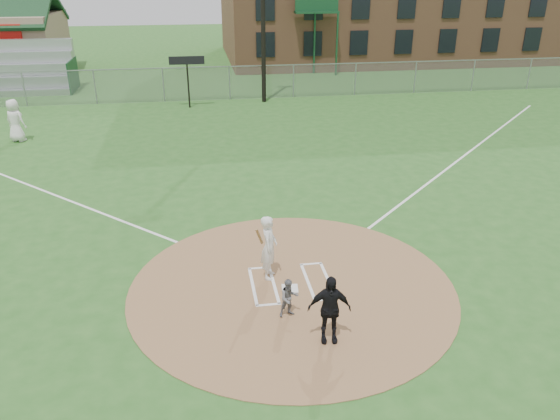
{
  "coord_description": "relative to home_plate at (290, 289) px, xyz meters",
  "views": [
    {
      "loc": [
        -2.18,
        -11.89,
        7.62
      ],
      "look_at": [
        0.0,
        2.0,
        1.3
      ],
      "focal_mm": 35.0,
      "sensor_mm": 36.0,
      "label": 1
    }
  ],
  "objects": [
    {
      "name": "outfield_fence",
      "position": [
        0.08,
        22.13,
        0.98
      ],
      "size": [
        56.08,
        0.08,
        2.03
      ],
      "color": "slate",
      "rests_on": "ground"
    },
    {
      "name": "ondeck_player",
      "position": [
        -10.47,
        14.8,
        0.96
      ],
      "size": [
        1.15,
        1.0,
        1.99
      ],
      "primitive_type": "imported",
      "rotation": [
        0.0,
        0.0,
        2.67
      ],
      "color": "white",
      "rests_on": "ground"
    },
    {
      "name": "umpire",
      "position": [
        0.48,
        -2.17,
        0.79
      ],
      "size": [
        0.99,
        0.51,
        1.61
      ],
      "primitive_type": "imported",
      "rotation": [
        0.0,
        0.0,
        -0.12
      ],
      "color": "black",
      "rests_on": "dirt_circle"
    },
    {
      "name": "batter_at_plate",
      "position": [
        -0.44,
        0.7,
        0.87
      ],
      "size": [
        0.73,
        1.06,
        1.78
      ],
      "color": "silver",
      "rests_on": "dirt_circle"
    },
    {
      "name": "ground",
      "position": [
        0.08,
        0.13,
        -0.03
      ],
      "size": [
        140.0,
        140.0,
        0.0
      ],
      "primitive_type": "plane",
      "color": "#275A1E",
      "rests_on": "ground"
    },
    {
      "name": "catcher",
      "position": [
        -0.22,
        -1.12,
        0.47
      ],
      "size": [
        0.54,
        0.46,
        0.97
      ],
      "primitive_type": "imported",
      "rotation": [
        0.0,
        0.0,
        0.22
      ],
      "color": "slate",
      "rests_on": "dirt_circle"
    },
    {
      "name": "scoreboard_sign",
      "position": [
        -2.42,
        20.33,
        2.35
      ],
      "size": [
        2.0,
        0.1,
        2.93
      ],
      "color": "black",
      "rests_on": "ground"
    },
    {
      "name": "home_plate",
      "position": [
        0.0,
        0.0,
        0.0
      ],
      "size": [
        0.45,
        0.45,
        0.03
      ],
      "primitive_type": "cube",
      "rotation": [
        0.0,
        0.0,
        -0.11
      ],
      "color": "silver",
      "rests_on": "dirt_circle"
    },
    {
      "name": "batters_boxes",
      "position": [
        0.08,
        0.28,
        -0.01
      ],
      "size": [
        2.08,
        1.88,
        0.01
      ],
      "color": "white",
      "rests_on": "dirt_circle"
    },
    {
      "name": "foul_line_first",
      "position": [
        9.08,
        9.13,
        -0.03
      ],
      "size": [
        17.04,
        17.04,
        0.01
      ],
      "primitive_type": "cube",
      "rotation": [
        0.0,
        0.0,
        -0.79
      ],
      "color": "white",
      "rests_on": "ground"
    },
    {
      "name": "dirt_circle",
      "position": [
        0.08,
        0.13,
        -0.02
      ],
      "size": [
        8.4,
        8.4,
        0.02
      ],
      "primitive_type": "cylinder",
      "color": "#976E47",
      "rests_on": "ground"
    },
    {
      "name": "bleachers",
      "position": [
        -12.92,
        26.33,
        1.56
      ],
      "size": [
        6.08,
        3.2,
        3.2
      ],
      "color": "#B7BABF",
      "rests_on": "ground"
    },
    {
      "name": "foul_line_third",
      "position": [
        -8.92,
        9.13,
        -0.03
      ],
      "size": [
        17.04,
        17.04,
        0.01
      ],
      "primitive_type": "cube",
      "rotation": [
        0.0,
        0.0,
        0.79
      ],
      "color": "white",
      "rests_on": "ground"
    }
  ]
}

